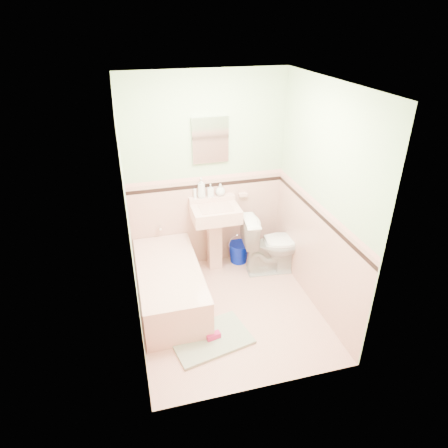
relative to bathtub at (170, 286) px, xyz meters
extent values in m
plane|color=#EAAD99|center=(0.63, -0.33, -0.23)|extent=(2.20, 2.20, 0.00)
plane|color=white|center=(0.63, -0.33, 2.27)|extent=(2.20, 2.20, 0.00)
plane|color=beige|center=(0.63, 0.77, 1.02)|extent=(2.50, 0.00, 2.50)
plane|color=beige|center=(0.63, -1.43, 1.02)|extent=(2.50, 0.00, 2.50)
plane|color=beige|center=(-0.37, -0.33, 1.02)|extent=(0.00, 2.50, 2.50)
plane|color=beige|center=(1.63, -0.33, 1.02)|extent=(0.00, 2.50, 2.50)
plane|color=beige|center=(0.63, 0.76, 0.38)|extent=(2.00, 0.00, 2.00)
plane|color=beige|center=(0.63, -1.42, 0.38)|extent=(2.00, 0.00, 2.00)
plane|color=beige|center=(-0.36, -0.33, 0.38)|extent=(0.00, 2.20, 2.20)
plane|color=beige|center=(1.62, -0.33, 0.38)|extent=(0.00, 2.20, 2.20)
plane|color=black|center=(0.63, 0.75, 0.90)|extent=(2.00, 0.00, 2.00)
plane|color=black|center=(0.63, -1.41, 0.90)|extent=(2.00, 0.00, 2.00)
plane|color=black|center=(-0.35, -0.33, 0.89)|extent=(0.00, 2.20, 2.20)
plane|color=black|center=(1.61, -0.33, 0.89)|extent=(0.00, 2.20, 2.20)
plane|color=#EAA393|center=(0.63, 0.75, 0.99)|extent=(2.00, 0.00, 2.00)
plane|color=#EAA393|center=(0.63, -1.41, 0.99)|extent=(2.00, 0.00, 2.00)
plane|color=#EAA393|center=(-0.35, -0.33, 1.00)|extent=(0.00, 2.20, 2.20)
plane|color=#EAA393|center=(1.61, -0.33, 1.00)|extent=(0.00, 2.20, 2.20)
cube|color=beige|center=(0.00, 0.00, 0.00)|extent=(0.70, 1.50, 0.45)
cylinder|color=silver|center=(0.00, 0.72, 0.41)|extent=(0.04, 0.12, 0.04)
cylinder|color=silver|center=(0.68, 0.67, 0.72)|extent=(0.02, 0.02, 0.10)
cube|color=white|center=(0.68, 0.74, 1.47)|extent=(0.44, 0.04, 0.55)
cube|color=beige|center=(1.10, 0.73, 0.72)|extent=(0.11, 0.07, 0.04)
imported|color=#B2B2B2|center=(0.55, 0.71, 0.89)|extent=(0.11, 0.11, 0.26)
imported|color=#B2B2B2|center=(0.67, 0.71, 0.84)|extent=(0.09, 0.09, 0.17)
imported|color=#B2B2B2|center=(0.79, 0.71, 0.84)|extent=(0.15, 0.15, 0.16)
cylinder|color=white|center=(0.47, 0.71, 0.82)|extent=(0.04, 0.04, 0.12)
imported|color=white|center=(1.38, 0.32, 0.17)|extent=(0.82, 0.52, 0.80)
cube|color=gray|center=(0.31, -0.73, -0.21)|extent=(0.89, 0.69, 0.03)
cube|color=#BF1E59|center=(0.34, -0.74, -0.16)|extent=(0.16, 0.10, 0.06)
camera|label=1|loc=(-0.35, -3.76, 2.81)|focal=31.79mm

